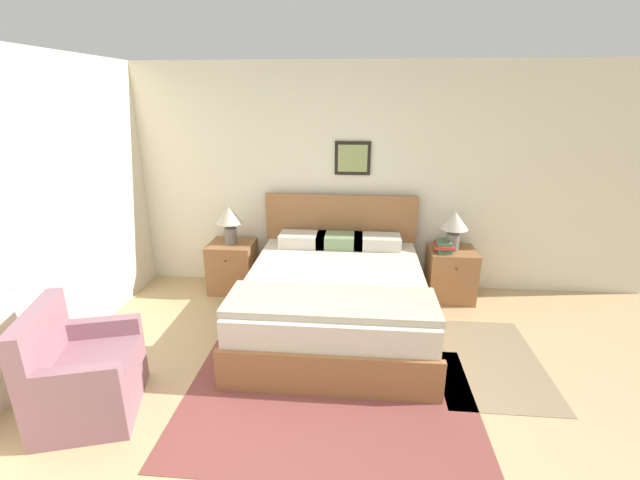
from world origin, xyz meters
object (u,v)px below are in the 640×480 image
at_px(nightstand_near_window, 233,266).
at_px(table_lamp_by_door, 454,224).
at_px(armchair, 83,376).
at_px(bed, 335,298).
at_px(table_lamp_near_window, 229,218).
at_px(nightstand_by_door, 450,274).

bearing_deg(nightstand_near_window, table_lamp_by_door, -0.16).
bearing_deg(armchair, bed, 111.57).
bearing_deg(bed, table_lamp_by_door, 32.02).
bearing_deg(nightstand_near_window, bed, -31.95).
relative_size(armchair, table_lamp_near_window, 2.02).
bearing_deg(armchair, table_lamp_by_door, 109.13).
relative_size(nightstand_by_door, table_lamp_near_window, 1.31).
distance_m(nightstand_by_door, table_lamp_by_door, 0.60).
bearing_deg(nightstand_by_door, armchair, -144.36).
distance_m(armchair, table_lamp_near_window, 2.30).
distance_m(nightstand_near_window, table_lamp_by_door, 2.60).
bearing_deg(nightstand_near_window, nightstand_by_door, 0.00).
bearing_deg(table_lamp_by_door, bed, -147.98).
bearing_deg(table_lamp_near_window, bed, -31.74).
xyz_separation_m(bed, table_lamp_near_window, (-1.27, 0.79, 0.57)).
bearing_deg(bed, table_lamp_near_window, 148.26).
distance_m(bed, armchair, 2.23).
distance_m(nightstand_near_window, table_lamp_near_window, 0.60).
bearing_deg(armchair, table_lamp_near_window, 150.86).
bearing_deg(nightstand_by_door, table_lamp_by_door, -154.35).
height_order(armchair, nightstand_by_door, armchair).
relative_size(armchair, nightstand_near_window, 1.55).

